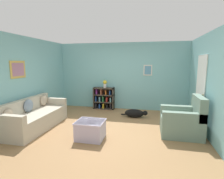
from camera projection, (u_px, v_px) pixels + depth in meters
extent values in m
plane|color=#997047|center=(109.00, 128.00, 4.94)|extent=(14.00, 14.00, 0.00)
cube|color=#7AB7BC|center=(122.00, 76.00, 6.91)|extent=(5.60, 0.10, 2.60)
cube|color=silver|center=(148.00, 70.00, 6.60)|extent=(0.32, 0.02, 0.40)
cube|color=#568EAD|center=(148.00, 70.00, 6.59)|extent=(0.24, 0.01, 0.32)
cube|color=#7AB7BC|center=(27.00, 81.00, 5.27)|extent=(0.10, 5.00, 2.60)
cube|color=gold|center=(18.00, 69.00, 4.81)|extent=(0.02, 0.56, 0.48)
cube|color=#A37089|center=(18.00, 69.00, 4.81)|extent=(0.01, 0.44, 0.36)
cube|color=#7AB7BC|center=(212.00, 85.00, 4.20)|extent=(0.10, 5.00, 2.60)
cube|color=white|center=(200.00, 92.00, 4.93)|extent=(0.02, 0.84, 2.05)
sphere|color=tan|center=(203.00, 95.00, 4.60)|extent=(0.05, 0.05, 0.05)
cube|color=#B7AD99|center=(36.00, 120.00, 4.93)|extent=(0.84, 2.09, 0.45)
cube|color=#B7AD99|center=(25.00, 105.00, 4.94)|extent=(0.16, 2.09, 0.37)
cube|color=#B7AD99|center=(8.00, 120.00, 3.95)|extent=(0.84, 0.16, 0.22)
cube|color=#B7AD99|center=(54.00, 101.00, 5.82)|extent=(0.84, 0.16, 0.22)
ellipsoid|color=tan|center=(8.00, 114.00, 4.22)|extent=(0.14, 0.29, 0.29)
ellipsoid|color=slate|center=(28.00, 106.00, 4.92)|extent=(0.14, 0.36, 0.36)
ellipsoid|color=tan|center=(44.00, 101.00, 5.63)|extent=(0.14, 0.34, 0.34)
cube|color=#42382D|center=(95.00, 98.00, 7.04)|extent=(0.04, 0.32, 0.85)
cube|color=#42382D|center=(113.00, 99.00, 6.88)|extent=(0.04, 0.32, 0.85)
cube|color=#42382D|center=(105.00, 97.00, 7.11)|extent=(0.82, 0.02, 0.85)
cube|color=#42382D|center=(104.00, 108.00, 7.02)|extent=(0.82, 0.32, 0.04)
cube|color=#42382D|center=(104.00, 102.00, 6.98)|extent=(0.82, 0.32, 0.04)
cube|color=#42382D|center=(104.00, 95.00, 6.94)|extent=(0.82, 0.32, 0.04)
cube|color=#42382D|center=(104.00, 88.00, 6.90)|extent=(0.82, 0.32, 0.04)
cube|color=black|center=(97.00, 105.00, 7.06)|extent=(0.05, 0.24, 0.20)
cube|color=#234C9E|center=(96.00, 99.00, 7.02)|extent=(0.03, 0.24, 0.20)
cube|color=#7A2D84|center=(97.00, 92.00, 6.97)|extent=(0.03, 0.24, 0.21)
cube|color=#234C9E|center=(100.00, 106.00, 7.03)|extent=(0.04, 0.24, 0.18)
cube|color=#60939E|center=(100.00, 99.00, 6.99)|extent=(0.05, 0.24, 0.19)
cube|color=brown|center=(102.00, 91.00, 6.93)|extent=(0.04, 0.24, 0.23)
cube|color=gold|center=(104.00, 106.00, 7.00)|extent=(0.05, 0.24, 0.21)
cube|color=#287A3D|center=(104.00, 99.00, 6.96)|extent=(0.05, 0.24, 0.21)
cube|color=orange|center=(106.00, 92.00, 6.89)|extent=(0.03, 0.24, 0.17)
cube|color=black|center=(108.00, 106.00, 6.97)|extent=(0.03, 0.24, 0.18)
cube|color=#B22823|center=(107.00, 99.00, 6.93)|extent=(0.04, 0.24, 0.18)
cube|color=#234C9E|center=(110.00, 92.00, 6.86)|extent=(0.03, 0.24, 0.17)
cube|color=black|center=(111.00, 106.00, 6.94)|extent=(0.05, 0.24, 0.22)
cube|color=#60939E|center=(111.00, 99.00, 6.90)|extent=(0.05, 0.24, 0.18)
cube|color=gray|center=(181.00, 126.00, 4.46)|extent=(0.98, 0.84, 0.47)
cube|color=gray|center=(199.00, 107.00, 4.30)|extent=(0.18, 0.84, 0.56)
cube|color=gray|center=(184.00, 117.00, 4.09)|extent=(0.98, 0.18, 0.22)
cube|color=gray|center=(179.00, 110.00, 4.73)|extent=(0.98, 0.18, 0.22)
cube|color=#BCB2D1|center=(90.00, 130.00, 4.24)|extent=(0.64, 0.56, 0.45)
cube|color=silver|center=(90.00, 122.00, 4.21)|extent=(0.67, 0.58, 0.03)
ellipsoid|color=black|center=(134.00, 113.00, 5.89)|extent=(0.65, 0.26, 0.29)
sphere|color=black|center=(145.00, 113.00, 5.80)|extent=(0.16, 0.16, 0.16)
ellipsoid|color=black|center=(123.00, 114.00, 6.01)|extent=(0.20, 0.05, 0.05)
cylinder|color=silver|center=(105.00, 86.00, 6.87)|extent=(0.12, 0.12, 0.15)
sphere|color=yellow|center=(105.00, 82.00, 6.85)|extent=(0.15, 0.15, 0.15)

